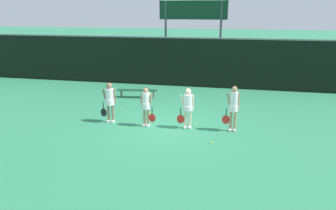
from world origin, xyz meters
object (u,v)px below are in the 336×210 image
(player_1, at_px, (146,104))
(tennis_ball_4, at_px, (211,143))
(tennis_ball_1, at_px, (109,117))
(tennis_ball_2, at_px, (150,114))
(scoreboard, at_px, (193,15))
(player_2, at_px, (188,105))
(tennis_ball_3, at_px, (120,109))
(bench_courtside, at_px, (137,91))
(player_3, at_px, (233,105))
(player_0, at_px, (110,99))
(tennis_ball_0, at_px, (195,126))

(player_1, bearing_deg, tennis_ball_4, -19.23)
(tennis_ball_1, distance_m, tennis_ball_2, 1.79)
(scoreboard, relative_size, tennis_ball_2, 79.17)
(tennis_ball_2, relative_size, tennis_ball_4, 0.95)
(player_2, xyz_separation_m, tennis_ball_3, (-3.50, 1.75, -0.94))
(bench_courtside, distance_m, tennis_ball_2, 3.21)
(tennis_ball_3, bearing_deg, player_3, -17.84)
(bench_courtside, distance_m, tennis_ball_1, 3.57)
(player_1, bearing_deg, bench_courtside, 118.22)
(player_0, relative_size, tennis_ball_1, 23.89)
(scoreboard, bearing_deg, player_2, -82.88)
(bench_courtside, distance_m, player_2, 5.41)
(bench_courtside, xyz_separation_m, tennis_ball_2, (1.46, -2.83, -0.34))
(bench_courtside, height_order, tennis_ball_1, bench_courtside)
(scoreboard, distance_m, player_2, 9.20)
(player_1, bearing_deg, tennis_ball_0, 16.81)
(scoreboard, xyz_separation_m, bench_courtside, (-2.33, -4.36, -3.88))
(tennis_ball_0, bearing_deg, scoreboard, 99.31)
(player_2, xyz_separation_m, tennis_ball_0, (0.28, 0.29, -0.94))
(player_2, height_order, tennis_ball_4, player_2)
(player_1, distance_m, tennis_ball_1, 2.22)
(player_1, distance_m, player_3, 3.45)
(bench_courtside, relative_size, tennis_ball_2, 31.98)
(scoreboard, bearing_deg, tennis_ball_0, -80.69)
(player_1, distance_m, tennis_ball_4, 3.18)
(player_1, bearing_deg, player_3, 8.54)
(scoreboard, height_order, player_2, scoreboard)
(player_2, distance_m, tennis_ball_1, 3.76)
(tennis_ball_0, bearing_deg, tennis_ball_1, 175.21)
(player_0, bearing_deg, tennis_ball_1, 114.40)
(player_2, bearing_deg, tennis_ball_1, 166.15)
(player_1, height_order, tennis_ball_4, player_1)
(player_1, relative_size, player_2, 0.99)
(tennis_ball_1, xyz_separation_m, tennis_ball_4, (4.66, -2.00, 0.00))
(scoreboard, distance_m, player_3, 9.48)
(tennis_ball_1, bearing_deg, tennis_ball_2, 23.51)
(tennis_ball_0, relative_size, tennis_ball_4, 0.94)
(player_3, relative_size, tennis_ball_0, 26.99)
(tennis_ball_3, bearing_deg, player_0, -82.96)
(scoreboard, height_order, tennis_ball_2, scoreboard)
(tennis_ball_1, distance_m, tennis_ball_4, 5.07)
(player_3, bearing_deg, bench_courtside, 139.77)
(scoreboard, bearing_deg, tennis_ball_4, -77.80)
(tennis_ball_2, relative_size, tennis_ball_3, 0.95)
(tennis_ball_0, height_order, tennis_ball_3, tennis_ball_3)
(scoreboard, xyz_separation_m, tennis_ball_0, (1.35, -8.24, -4.23))
(scoreboard, height_order, player_0, scoreboard)
(tennis_ball_2, bearing_deg, scoreboard, 83.08)
(scoreboard, xyz_separation_m, player_3, (2.83, -8.46, -3.20))
(bench_courtside, bearing_deg, tennis_ball_0, -53.67)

